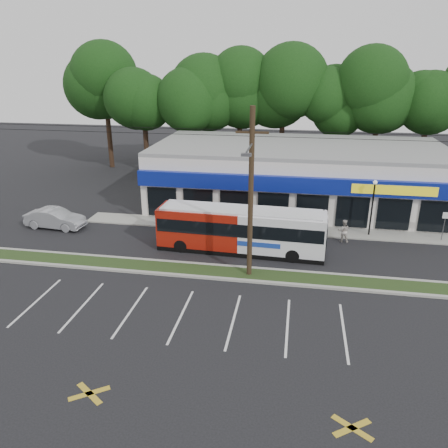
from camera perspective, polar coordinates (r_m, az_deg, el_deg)
ground at (r=26.27m, az=-3.55°, el=-7.19°), size 120.00×120.00×0.00m
grass_strip at (r=27.10m, az=-3.07°, el=-6.10°), size 40.00×1.60×0.12m
curb_south at (r=26.36m, az=-3.48°, el=-6.90°), size 40.00×0.25×0.14m
curb_north at (r=27.84m, az=-2.68°, el=-5.31°), size 40.00×0.25×0.14m
sidewalk at (r=33.84m, az=8.24°, el=-0.67°), size 32.00×2.20×0.10m
strip_mall at (r=39.64m, az=9.54°, el=6.40°), size 25.00×12.55×5.30m
utility_pole at (r=24.60m, az=3.12°, el=4.49°), size 50.00×2.77×10.00m
lamp_post at (r=33.23m, az=18.86°, el=2.79°), size 0.30×0.30×4.25m
sign_post at (r=34.54m, az=26.89°, el=0.32°), size 0.45×0.10×2.23m
tree_line at (r=48.72m, az=8.31°, el=16.00°), size 46.76×6.76×11.83m
metrobus at (r=29.29m, az=2.20°, el=-0.66°), size 11.33×2.86×3.02m
car_dark at (r=32.65m, az=6.59°, el=0.00°), size 4.75×2.09×1.59m
car_silver at (r=36.10m, az=-21.19°, el=0.68°), size 4.73×1.94×1.52m
pedestrian_a at (r=33.11m, az=12.96°, el=0.23°), size 0.72×0.48×1.96m
pedestrian_b at (r=32.17m, az=15.34°, el=-0.86°), size 0.82×0.64×1.69m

